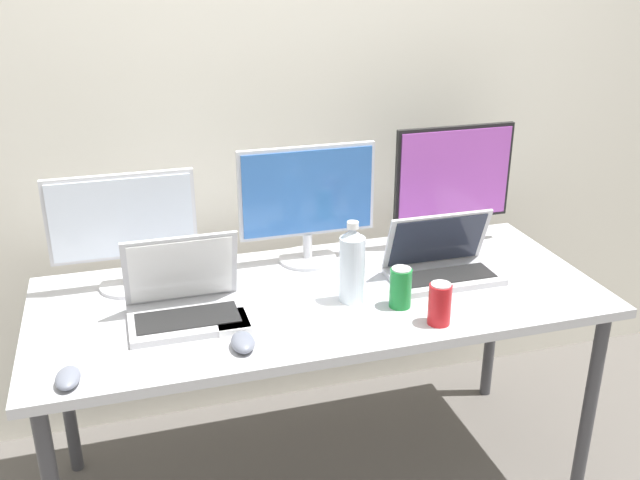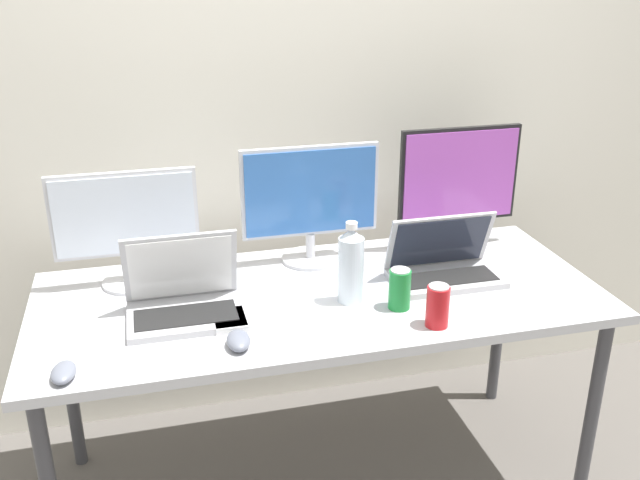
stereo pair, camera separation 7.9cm
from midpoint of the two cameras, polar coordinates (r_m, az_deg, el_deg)
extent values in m
plane|color=#5B5651|center=(2.65, 0.90, -18.69)|extent=(16.00, 16.00, 0.00)
cube|color=silver|center=(2.61, -2.40, 12.60)|extent=(7.00, 0.08, 2.60)
cylinder|color=#424247|center=(2.52, 21.79, -12.86)|extent=(0.04, 0.04, 0.71)
cylinder|color=#424247|center=(2.65, -18.64, -10.49)|extent=(0.04, 0.04, 0.71)
cylinder|color=#424247|center=(2.97, 14.88, -6.35)|extent=(0.04, 0.04, 0.71)
cube|color=#B7B7BC|center=(2.24, 1.01, -4.61)|extent=(1.76, 0.75, 0.03)
cylinder|color=silver|center=(2.37, -13.87, -3.27)|extent=(0.19, 0.19, 0.01)
cylinder|color=silver|center=(2.34, -13.99, -2.13)|extent=(0.03, 0.03, 0.09)
cube|color=silver|center=(2.28, -14.41, 2.03)|extent=(0.45, 0.02, 0.27)
cube|color=silver|center=(2.26, -14.40, 1.92)|extent=(0.42, 0.01, 0.25)
cylinder|color=silver|center=(2.47, 0.15, -1.48)|extent=(0.20, 0.20, 0.01)
cylinder|color=silver|center=(2.45, 0.15, -0.43)|extent=(0.03, 0.03, 0.09)
cube|color=silver|center=(2.38, 0.15, 3.94)|extent=(0.47, 0.02, 0.31)
cube|color=#3366B2|center=(2.36, 0.23, 3.84)|extent=(0.44, 0.01, 0.28)
cylinder|color=black|center=(2.64, 11.48, -0.28)|extent=(0.18, 0.18, 0.01)
cylinder|color=black|center=(2.62, 11.56, 0.69)|extent=(0.03, 0.03, 0.08)
cube|color=black|center=(2.55, 11.93, 5.10)|extent=(0.44, 0.02, 0.34)
cube|color=#A54CB2|center=(2.54, 12.05, 5.02)|extent=(0.41, 0.01, 0.32)
cube|color=#B7B7BC|center=(2.11, -9.64, -6.02)|extent=(0.33, 0.23, 0.02)
cube|color=black|center=(2.09, -9.62, -5.96)|extent=(0.29, 0.13, 0.00)
cube|color=#B7B7BC|center=(2.13, -10.06, -2.09)|extent=(0.33, 0.08, 0.23)
cube|color=white|center=(2.13, -10.04, -2.21)|extent=(0.30, 0.07, 0.20)
cube|color=#B7B7BC|center=(2.35, 10.98, -3.06)|extent=(0.35, 0.20, 0.02)
cube|color=black|center=(2.33, 11.15, -2.96)|extent=(0.31, 0.11, 0.00)
cube|color=#B7B7BC|center=(2.36, 10.49, -0.06)|extent=(0.35, 0.08, 0.20)
cube|color=#232838|center=(2.36, 10.55, -0.17)|extent=(0.32, 0.07, 0.17)
cube|color=white|center=(2.09, -1.45, -5.97)|extent=(0.44, 0.15, 0.02)
ellipsoid|color=slate|center=(1.95, -5.39, -8.02)|extent=(0.07, 0.11, 0.04)
ellipsoid|color=slate|center=(1.92, -18.72, -10.01)|extent=(0.07, 0.11, 0.03)
cylinder|color=silver|center=(2.11, 3.55, -2.66)|extent=(0.08, 0.08, 0.22)
cone|color=silver|center=(2.06, 3.63, 0.51)|extent=(0.07, 0.07, 0.03)
cylinder|color=white|center=(2.05, 3.65, 1.16)|extent=(0.03, 0.03, 0.02)
cylinder|color=red|center=(2.06, 10.48, -5.26)|extent=(0.07, 0.07, 0.12)
cylinder|color=silver|center=(2.03, 10.60, -3.69)|extent=(0.06, 0.06, 0.00)
cylinder|color=#197F33|center=(2.14, 7.44, -3.95)|extent=(0.07, 0.07, 0.12)
cylinder|color=silver|center=(2.11, 7.52, -2.42)|extent=(0.06, 0.06, 0.00)
camera|label=1|loc=(0.04, -88.96, 0.43)|focal=40.00mm
camera|label=2|loc=(0.04, 91.04, -0.43)|focal=40.00mm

